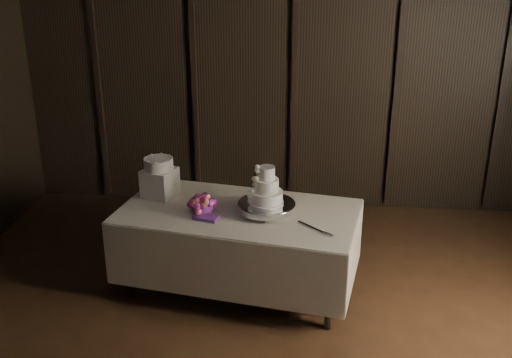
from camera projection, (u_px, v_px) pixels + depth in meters
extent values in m
cube|color=black|center=(294.00, 76.00, 6.51)|extent=(6.04, 0.04, 3.04)
cube|color=beige|center=(238.00, 211.00, 5.04)|extent=(2.13, 1.36, 0.01)
cube|color=white|center=(239.00, 253.00, 5.18)|extent=(1.95, 1.21, 0.71)
cylinder|color=silver|center=(267.00, 208.00, 4.97)|extent=(0.55, 0.55, 0.09)
cylinder|color=white|center=(267.00, 197.00, 4.93)|extent=(0.27, 0.27, 0.11)
cylinder|color=white|center=(267.00, 185.00, 4.89)|extent=(0.20, 0.20, 0.11)
cylinder|color=white|center=(267.00, 173.00, 4.85)|extent=(0.13, 0.13, 0.11)
cube|color=white|center=(160.00, 182.00, 5.28)|extent=(0.33, 0.33, 0.25)
cylinder|color=white|center=(159.00, 164.00, 5.22)|extent=(0.30, 0.30, 0.10)
cube|color=silver|center=(311.00, 227.00, 4.73)|extent=(0.29, 0.27, 0.01)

